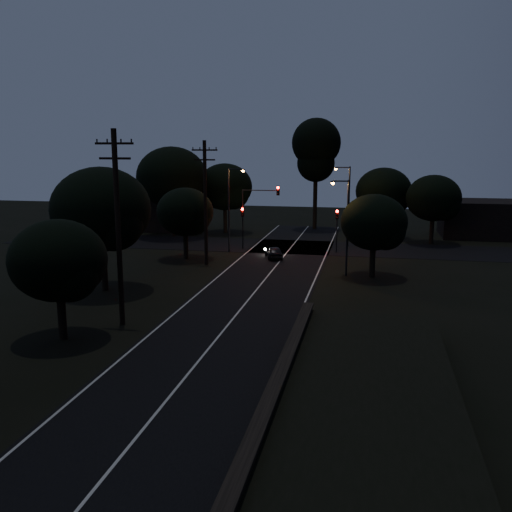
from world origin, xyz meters
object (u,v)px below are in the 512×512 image
at_px(utility_pole_mid, 118,225).
at_px(signal_left, 243,220).
at_px(streetlight_b, 347,200).
at_px(streetlight_c, 345,221).
at_px(signal_mast, 260,205).
at_px(car, 274,252).
at_px(streetlight_a, 231,204).
at_px(tall_pine, 316,149).
at_px(signal_right, 337,223).
at_px(utility_pole_far, 205,201).

height_order(utility_pole_mid, signal_left, utility_pole_mid).
distance_m(utility_pole_mid, streetlight_b, 31.15).
bearing_deg(signal_left, streetlight_b, 22.05).
bearing_deg(streetlight_c, signal_left, 136.24).
bearing_deg(streetlight_b, streetlight_c, -87.86).
relative_size(signal_mast, streetlight_b, 0.78).
bearing_deg(streetlight_b, utility_pole_mid, -111.30).
bearing_deg(utility_pole_mid, signal_mast, 82.96).
bearing_deg(car, utility_pole_mid, 57.42).
distance_m(streetlight_a, streetlight_c, 13.72).
height_order(streetlight_a, car, streetlight_a).
xyz_separation_m(tall_pine, signal_right, (3.60, -15.01, -6.74)).
height_order(tall_pine, signal_mast, tall_pine).
relative_size(utility_pole_mid, streetlight_c, 1.47).
height_order(utility_pole_far, streetlight_b, utility_pole_far).
distance_m(tall_pine, signal_right, 16.84).
height_order(streetlight_b, streetlight_c, streetlight_b).
distance_m(signal_right, streetlight_c, 10.18).
bearing_deg(streetlight_a, signal_mast, 39.77).
bearing_deg(tall_pine, streetlight_c, -79.07).
bearing_deg(utility_pole_far, signal_right, 37.00).
distance_m(streetlight_b, streetlight_c, 14.01).
bearing_deg(streetlight_c, car, 138.55).
bearing_deg(signal_mast, car, -62.61).
bearing_deg(signal_mast, signal_left, -179.87).
distance_m(utility_pole_far, streetlight_a, 6.10).
bearing_deg(streetlight_b, signal_left, -157.95).
height_order(streetlight_a, streetlight_c, streetlight_a).
xyz_separation_m(streetlight_b, car, (-6.05, -8.19, -4.08)).
xyz_separation_m(tall_pine, signal_left, (-5.60, -15.01, -6.74)).
bearing_deg(utility_pole_mid, signal_right, 67.01).
height_order(utility_pole_mid, signal_right, utility_pole_mid).
relative_size(streetlight_a, streetlight_c, 1.07).
bearing_deg(signal_right, utility_pole_mid, -112.99).
bearing_deg(utility_pole_mid, streetlight_a, 88.27).
height_order(tall_pine, signal_right, tall_pine).
relative_size(utility_pole_far, signal_right, 2.56).
bearing_deg(streetlight_c, utility_pole_mid, -128.26).
height_order(utility_pole_far, streetlight_a, utility_pole_far).
bearing_deg(tall_pine, signal_left, -110.46).
distance_m(signal_right, streetlight_b, 4.45).
distance_m(signal_mast, streetlight_c, 13.28).
distance_m(streetlight_a, car, 6.50).
distance_m(utility_pole_far, streetlight_b, 16.51).
bearing_deg(signal_left, streetlight_a, -109.59).
xyz_separation_m(tall_pine, car, (-1.75, -19.19, -9.02)).
distance_m(signal_right, car, 7.16).
relative_size(signal_mast, car, 1.91).
height_order(signal_mast, streetlight_a, streetlight_a).
height_order(signal_left, car, signal_left).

